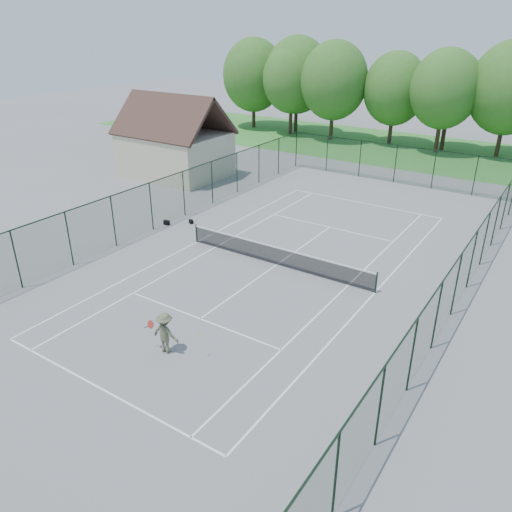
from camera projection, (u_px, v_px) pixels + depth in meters
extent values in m
plane|color=gray|center=(277.00, 265.00, 26.54)|extent=(140.00, 140.00, 0.00)
cube|color=#398831|center=(435.00, 153.00, 49.15)|extent=(80.00, 16.00, 0.01)
cube|color=white|center=(364.00, 203.00, 35.50)|extent=(10.97, 0.08, 0.01)
cube|color=white|center=(101.00, 389.00, 17.58)|extent=(10.97, 0.08, 0.01)
cube|color=white|center=(330.00, 227.00, 31.36)|extent=(8.23, 0.08, 0.01)
cube|color=white|center=(200.00, 319.00, 21.71)|extent=(8.23, 0.08, 0.01)
cube|color=white|center=(375.00, 293.00, 23.80)|extent=(0.08, 23.77, 0.01)
cube|color=white|center=(197.00, 242.00, 29.28)|extent=(0.08, 23.77, 0.01)
cube|color=white|center=(348.00, 285.00, 24.48)|extent=(0.08, 23.77, 0.01)
cube|color=white|center=(216.00, 247.00, 28.59)|extent=(0.08, 23.77, 0.01)
cube|color=white|center=(277.00, 265.00, 26.54)|extent=(0.08, 12.80, 0.01)
cylinder|color=black|center=(196.00, 233.00, 29.05)|extent=(0.08, 0.08, 1.10)
cylinder|color=black|center=(376.00, 283.00, 23.56)|extent=(0.08, 0.08, 1.10)
cube|color=black|center=(277.00, 256.00, 26.33)|extent=(11.00, 0.02, 0.96)
cube|color=white|center=(277.00, 248.00, 26.11)|extent=(11.00, 0.05, 0.07)
cube|color=#1B3821|center=(395.00, 164.00, 39.47)|extent=(18.00, 0.02, 3.00)
cube|color=#1B3821|center=(456.00, 285.00, 21.40)|extent=(0.02, 36.00, 3.00)
cube|color=#1B3821|center=(151.00, 207.00, 30.40)|extent=(0.02, 36.00, 3.00)
cube|color=black|center=(398.00, 145.00, 38.83)|extent=(18.00, 0.05, 0.05)
cube|color=black|center=(462.00, 253.00, 20.76)|extent=(0.05, 36.00, 0.05)
cube|color=black|center=(149.00, 183.00, 29.76)|extent=(0.05, 36.00, 0.05)
cube|color=beige|center=(175.00, 154.00, 41.33)|extent=(8.00, 6.00, 3.50)
cube|color=#482F26|center=(185.00, 112.00, 41.07)|extent=(8.60, 3.27, 3.27)
cube|color=#482F26|center=(159.00, 117.00, 38.81)|extent=(8.60, 3.27, 3.27)
cylinder|color=#3A291D|center=(291.00, 115.00, 56.50)|extent=(0.40, 0.40, 4.20)
ellipsoid|color=#3D7428|center=(292.00, 79.00, 54.84)|extent=(6.40, 6.40, 7.40)
cylinder|color=#3A291D|center=(438.00, 131.00, 48.26)|extent=(0.40, 0.40, 4.20)
ellipsoid|color=#3D7428|center=(445.00, 89.00, 46.59)|extent=(6.40, 6.40, 7.40)
cube|color=black|center=(167.00, 223.00, 31.69)|extent=(0.38, 0.24, 0.29)
cube|color=black|center=(191.00, 222.00, 31.91)|extent=(0.37, 0.31, 0.25)
imported|color=#5A5E40|center=(165.00, 333.00, 19.21)|extent=(1.18, 0.76, 1.72)
sphere|color=#ACC91F|center=(199.00, 335.00, 18.77)|extent=(0.07, 0.07, 0.07)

